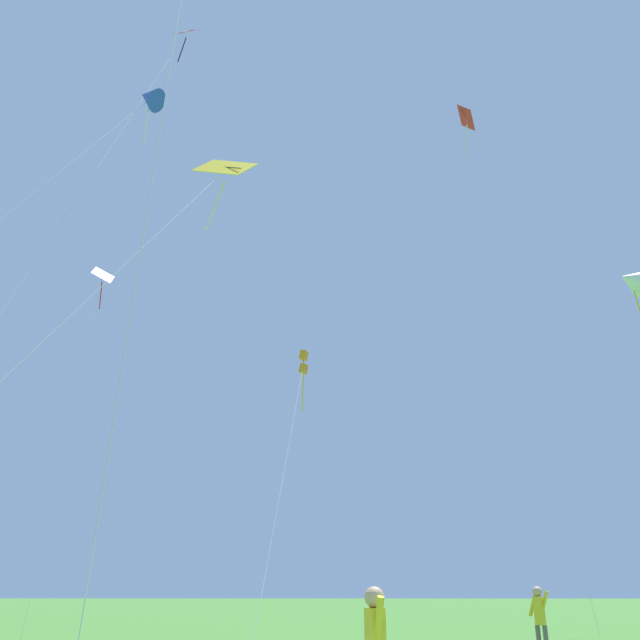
# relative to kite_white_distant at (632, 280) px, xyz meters

# --- Properties ---
(kite_white_distant) EXTENTS (2.83, 10.57, 21.78)m
(kite_white_distant) POSITION_rel_kite_white_distant_xyz_m (0.00, 0.00, 0.00)
(kite_white_distant) COLOR white
(kite_white_distant) RESTS_ON ground_plane
(kite_pink_low) EXTENTS (2.56, 12.33, 24.05)m
(kite_pink_low) POSITION_rel_kite_white_distant_xyz_m (-25.78, -20.74, 0.32)
(kite_pink_low) COLOR pink
(kite_pink_low) RESTS_ON ground_plane
(kite_orange_box) EXTENTS (0.94, 8.57, 10.74)m
(kite_orange_box) POSITION_rel_kite_white_distant_xyz_m (-20.71, -15.46, -10.63)
(kite_orange_box) COLOR orange
(kite_orange_box) RESTS_ON ground_plane
(kite_yellow_diamond) EXTENTS (4.46, 10.11, 13.36)m
(kite_yellow_diamond) POSITION_rel_kite_white_distant_xyz_m (-22.50, -25.84, -8.56)
(kite_yellow_diamond) COLOR yellow
(kite_yellow_diamond) RESTS_ON ground_plane
(kite_blue_delta) EXTENTS (4.35, 11.53, 17.65)m
(kite_blue_delta) POSITION_rel_kite_white_distant_xyz_m (-25.54, -23.28, -3.60)
(kite_blue_delta) COLOR blue
(kite_blue_delta) RESTS_ON ground_plane
(kite_red_high) EXTENTS (2.76, 5.05, 27.44)m
(kite_red_high) POSITION_rel_kite_white_distant_xyz_m (-11.82, -9.46, 4.48)
(kite_red_high) COLOR red
(kite_red_high) RESTS_ON ground_plane
(kite_purple_streamer) EXTENTS (1.34, 6.08, 17.47)m
(kite_purple_streamer) POSITION_rel_kite_white_distant_xyz_m (-31.47, -10.15, -4.86)
(kite_purple_streamer) COLOR purple
(kite_purple_streamer) RESTS_ON ground_plane
(person_far_back) EXTENTS (0.51, 0.36, 1.70)m
(person_far_back) POSITION_rel_kite_white_distant_xyz_m (-14.48, -23.87, -19.64)
(person_far_back) COLOR #665B4C
(person_far_back) RESTS_ON ground_plane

